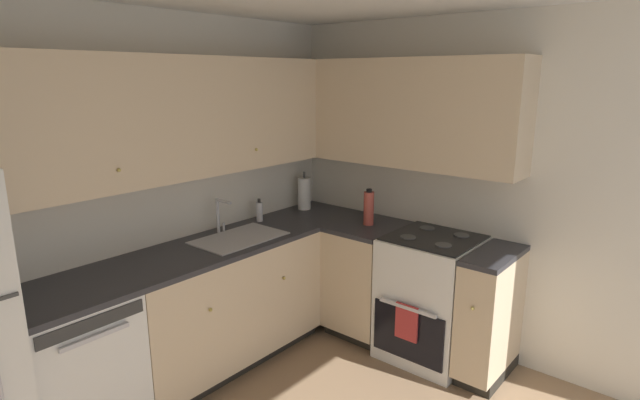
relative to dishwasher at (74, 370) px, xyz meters
name	(u,v)px	position (x,y,z in m)	size (l,w,h in m)	color
wall_back	(130,204)	(0.60, 0.33, 0.79)	(3.68, 0.05, 2.46)	silver
wall_right	(510,196)	(2.42, -1.49, 0.79)	(0.05, 3.69, 2.46)	silver
dishwasher	(74,370)	(0.00, 0.00, 0.00)	(0.60, 0.63, 0.88)	white
lower_cabinets_back	(221,305)	(1.05, 0.00, 0.00)	(1.49, 0.62, 0.88)	beige
countertop_back	(218,246)	(1.05, 0.00, 0.45)	(2.69, 0.60, 0.04)	#2D2D33
lower_cabinets_right	(405,292)	(2.10, -0.89, 0.00)	(0.62, 1.38, 0.88)	beige
countertop_right	(408,236)	(2.09, -0.89, 0.45)	(0.60, 1.38, 0.03)	#2D2D33
oven_range	(431,296)	(2.11, -1.10, 0.02)	(0.68, 0.62, 1.06)	white
upper_cabinets_back	(178,118)	(0.89, 0.14, 1.34)	(2.37, 0.34, 0.78)	beige
upper_cabinets_right	(395,112)	(2.23, -0.66, 1.34)	(0.32, 1.93, 0.78)	beige
sink	(240,244)	(1.22, -0.03, 0.43)	(0.64, 0.40, 0.10)	#B7B7BC
faucet	(220,213)	(1.22, 0.18, 0.62)	(0.07, 0.16, 0.26)	silver
soap_bottle	(259,211)	(1.61, 0.18, 0.55)	(0.05, 0.05, 0.18)	silver
paper_towel_roll	(304,193)	(2.13, 0.16, 0.61)	(0.11, 0.11, 0.34)	white
oil_bottle	(369,208)	(2.09, -0.54, 0.61)	(0.08, 0.08, 0.28)	#BF4C3F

